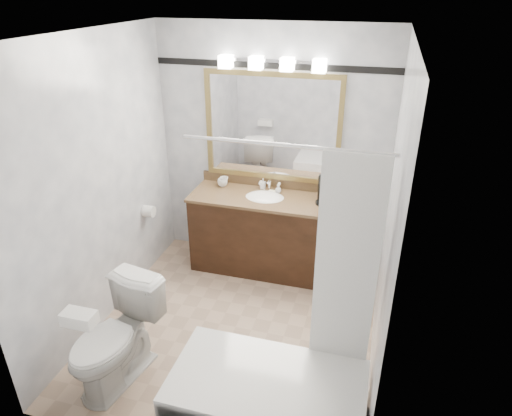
{
  "coord_description": "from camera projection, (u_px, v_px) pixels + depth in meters",
  "views": [
    {
      "loc": [
        1.06,
        -3.06,
        2.81
      ],
      "look_at": [
        0.1,
        0.35,
        1.05
      ],
      "focal_mm": 32.0,
      "sensor_mm": 36.0,
      "label": 1
    }
  ],
  "objects": [
    {
      "name": "soap_bottle_a",
      "position": [
        263.0,
        184.0,
        4.8
      ],
      "size": [
        0.06,
        0.06,
        0.11
      ],
      "primitive_type": "imported",
      "rotation": [
        0.0,
        0.0,
        0.09
      ],
      "color": "white",
      "rests_on": "vanity"
    },
    {
      "name": "mirror",
      "position": [
        272.0,
        128.0,
        4.58
      ],
      "size": [
        1.4,
        0.04,
        1.1
      ],
      "color": "olive",
      "rests_on": "room"
    },
    {
      "name": "soap_bar",
      "position": [
        272.0,
        192.0,
        4.73
      ],
      "size": [
        0.08,
        0.06,
        0.02
      ],
      "primitive_type": "cube",
      "rotation": [
        0.0,
        0.0,
        -0.25
      ],
      "color": "beige",
      "rests_on": "vanity"
    },
    {
      "name": "tissue_box",
      "position": [
        79.0,
        318.0,
        2.97
      ],
      "size": [
        0.22,
        0.12,
        0.09
      ],
      "primitive_type": "cube",
      "rotation": [
        0.0,
        0.0,
        0.01
      ],
      "color": "white",
      "rests_on": "toilet"
    },
    {
      "name": "vanity_light_bar",
      "position": [
        272.0,
        63.0,
        4.25
      ],
      "size": [
        1.02,
        0.14,
        0.12
      ],
      "color": "silver",
      "rests_on": "room"
    },
    {
      "name": "soap_bottle_b",
      "position": [
        278.0,
        189.0,
        4.72
      ],
      "size": [
        0.06,
        0.06,
        0.08
      ],
      "primitive_type": "imported",
      "rotation": [
        0.0,
        0.0,
        -0.01
      ],
      "color": "white",
      "rests_on": "vanity"
    },
    {
      "name": "bathtub",
      "position": [
        271.0,
        396.0,
        3.11
      ],
      "size": [
        1.3,
        0.75,
        1.96
      ],
      "color": "white",
      "rests_on": "ground"
    },
    {
      "name": "room",
      "position": [
        232.0,
        203.0,
        3.59
      ],
      "size": [
        2.42,
        2.62,
        2.52
      ],
      "color": "tan",
      "rests_on": "ground"
    },
    {
      "name": "tp_roll",
      "position": [
        149.0,
        211.0,
        4.68
      ],
      "size": [
        0.11,
        0.12,
        0.12
      ],
      "primitive_type": "cylinder",
      "rotation": [
        0.0,
        1.57,
        0.0
      ],
      "color": "white",
      "rests_on": "room"
    },
    {
      "name": "cup_right",
      "position": [
        224.0,
        181.0,
        4.91
      ],
      "size": [
        0.11,
        0.11,
        0.08
      ],
      "primitive_type": "imported",
      "rotation": [
        0.0,
        0.0,
        -0.22
      ],
      "color": "white",
      "rests_on": "vanity"
    },
    {
      "name": "cup_left",
      "position": [
        223.0,
        182.0,
        4.87
      ],
      "size": [
        0.13,
        0.13,
        0.08
      ],
      "primitive_type": "imported",
      "rotation": [
        0.0,
        0.0,
        -0.23
      ],
      "color": "white",
      "rests_on": "vanity"
    },
    {
      "name": "toilet",
      "position": [
        114.0,
        339.0,
        3.43
      ],
      "size": [
        0.59,
        0.86,
        0.8
      ],
      "primitive_type": "imported",
      "rotation": [
        0.0,
        0.0,
        -0.19
      ],
      "color": "white",
      "rests_on": "ground"
    },
    {
      "name": "vanity",
      "position": [
        264.0,
        232.0,
        4.82
      ],
      "size": [
        1.53,
        0.58,
        0.97
      ],
      "color": "black",
      "rests_on": "ground"
    },
    {
      "name": "accent_stripe",
      "position": [
        273.0,
        66.0,
        4.32
      ],
      "size": [
        2.4,
        0.01,
        0.06
      ],
      "primitive_type": "cube",
      "color": "black",
      "rests_on": "room"
    },
    {
      "name": "coffee_maker",
      "position": [
        325.0,
        187.0,
        4.46
      ],
      "size": [
        0.17,
        0.21,
        0.32
      ],
      "rotation": [
        0.0,
        0.0,
        0.13
      ],
      "color": "black",
      "rests_on": "vanity"
    }
  ]
}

